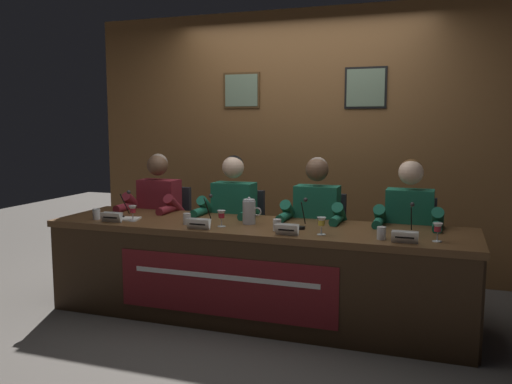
% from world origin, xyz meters
% --- Properties ---
extents(ground_plane, '(12.00, 12.00, 0.00)m').
position_xyz_m(ground_plane, '(0.00, 0.00, 0.00)').
color(ground_plane, '#4C4742').
extents(wall_back_panelled, '(4.45, 0.14, 2.60)m').
position_xyz_m(wall_back_panelled, '(0.00, 1.40, 1.30)').
color(wall_back_panelled, brown).
rests_on(wall_back_panelled, ground_plane).
extents(conference_table, '(3.25, 0.82, 0.73)m').
position_xyz_m(conference_table, '(-0.00, -0.11, 0.50)').
color(conference_table, brown).
rests_on(conference_table, ground_plane).
extents(chair_far_left, '(0.44, 0.45, 0.90)m').
position_xyz_m(chair_far_left, '(-1.11, 0.59, 0.44)').
color(chair_far_left, black).
rests_on(chair_far_left, ground_plane).
extents(panelist_far_left, '(0.51, 0.48, 1.23)m').
position_xyz_m(panelist_far_left, '(-1.11, 0.39, 0.71)').
color(panelist_far_left, black).
rests_on(panelist_far_left, ground_plane).
extents(nameplate_far_left, '(0.17, 0.06, 0.08)m').
position_xyz_m(nameplate_far_left, '(-1.10, -0.29, 0.77)').
color(nameplate_far_left, white).
rests_on(nameplate_far_left, conference_table).
extents(juice_glass_far_left, '(0.06, 0.06, 0.12)m').
position_xyz_m(juice_glass_far_left, '(-0.97, -0.19, 0.82)').
color(juice_glass_far_left, white).
rests_on(juice_glass_far_left, conference_table).
extents(water_cup_far_left, '(0.06, 0.06, 0.08)m').
position_xyz_m(water_cup_far_left, '(-1.29, -0.22, 0.77)').
color(water_cup_far_left, silver).
rests_on(water_cup_far_left, conference_table).
extents(microphone_far_left, '(0.06, 0.17, 0.22)m').
position_xyz_m(microphone_far_left, '(-1.13, -0.08, 0.80)').
color(microphone_far_left, black).
rests_on(microphone_far_left, conference_table).
extents(chair_center_left, '(0.44, 0.45, 0.90)m').
position_xyz_m(chair_center_left, '(-0.37, 0.59, 0.44)').
color(chair_center_left, black).
rests_on(chair_center_left, ground_plane).
extents(panelist_center_left, '(0.51, 0.48, 1.23)m').
position_xyz_m(panelist_center_left, '(-0.37, 0.39, 0.71)').
color(panelist_center_left, black).
rests_on(panelist_center_left, ground_plane).
extents(nameplate_center_left, '(0.18, 0.06, 0.08)m').
position_xyz_m(nameplate_center_left, '(-0.33, -0.32, 0.77)').
color(nameplate_center_left, white).
rests_on(nameplate_center_left, conference_table).
extents(juice_glass_center_left, '(0.06, 0.06, 0.12)m').
position_xyz_m(juice_glass_center_left, '(-0.21, -0.18, 0.82)').
color(juice_glass_center_left, white).
rests_on(juice_glass_center_left, conference_table).
extents(water_cup_center_left, '(0.06, 0.06, 0.08)m').
position_xyz_m(water_cup_center_left, '(-0.50, -0.17, 0.77)').
color(water_cup_center_left, silver).
rests_on(water_cup_center_left, conference_table).
extents(microphone_center_left, '(0.06, 0.17, 0.22)m').
position_xyz_m(microphone_center_left, '(-0.39, -0.07, 0.80)').
color(microphone_center_left, black).
rests_on(microphone_center_left, conference_table).
extents(chair_center_right, '(0.44, 0.45, 0.90)m').
position_xyz_m(chair_center_right, '(0.37, 0.59, 0.44)').
color(chair_center_right, black).
rests_on(chair_center_right, ground_plane).
extents(panelist_center_right, '(0.51, 0.48, 1.23)m').
position_xyz_m(panelist_center_right, '(0.37, 0.39, 0.71)').
color(panelist_center_right, black).
rests_on(panelist_center_right, ground_plane).
extents(nameplate_center_right, '(0.16, 0.06, 0.08)m').
position_xyz_m(nameplate_center_right, '(0.34, -0.31, 0.77)').
color(nameplate_center_right, white).
rests_on(nameplate_center_right, conference_table).
extents(juice_glass_center_right, '(0.06, 0.06, 0.12)m').
position_xyz_m(juice_glass_center_right, '(0.56, -0.22, 0.82)').
color(juice_glass_center_right, white).
rests_on(juice_glass_center_right, conference_table).
extents(water_cup_center_right, '(0.06, 0.06, 0.08)m').
position_xyz_m(water_cup_center_right, '(0.23, -0.19, 0.77)').
color(water_cup_center_right, silver).
rests_on(water_cup_center_right, conference_table).
extents(microphone_center_right, '(0.06, 0.17, 0.22)m').
position_xyz_m(microphone_center_right, '(0.37, -0.03, 0.80)').
color(microphone_center_right, black).
rests_on(microphone_center_right, conference_table).
extents(chair_far_right, '(0.44, 0.45, 0.90)m').
position_xyz_m(chair_far_right, '(1.11, 0.59, 0.44)').
color(chair_far_right, black).
rests_on(chair_far_right, ground_plane).
extents(panelist_far_right, '(0.51, 0.48, 1.23)m').
position_xyz_m(panelist_far_right, '(1.11, 0.39, 0.71)').
color(panelist_far_right, black).
rests_on(panelist_far_right, ground_plane).
extents(nameplate_far_right, '(0.17, 0.06, 0.08)m').
position_xyz_m(nameplate_far_right, '(1.12, -0.30, 0.77)').
color(nameplate_far_right, white).
rests_on(nameplate_far_right, conference_table).
extents(juice_glass_far_right, '(0.06, 0.06, 0.12)m').
position_xyz_m(juice_glass_far_right, '(1.32, -0.18, 0.82)').
color(juice_glass_far_right, white).
rests_on(juice_glass_far_right, conference_table).
extents(water_cup_far_right, '(0.06, 0.06, 0.08)m').
position_xyz_m(water_cup_far_right, '(0.97, -0.23, 0.77)').
color(water_cup_far_right, silver).
rests_on(water_cup_far_right, conference_table).
extents(microphone_far_right, '(0.06, 0.17, 0.22)m').
position_xyz_m(microphone_far_right, '(1.14, -0.01, 0.80)').
color(microphone_far_right, black).
rests_on(microphone_far_right, conference_table).
extents(water_pitcher_central, '(0.15, 0.10, 0.21)m').
position_xyz_m(water_pitcher_central, '(-0.06, -0.00, 0.82)').
color(water_pitcher_central, silver).
rests_on(water_pitcher_central, conference_table).
extents(document_stack_far_left, '(0.24, 0.20, 0.01)m').
position_xyz_m(document_stack_far_left, '(-1.06, -0.15, 0.74)').
color(document_stack_far_left, white).
rests_on(document_stack_far_left, conference_table).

